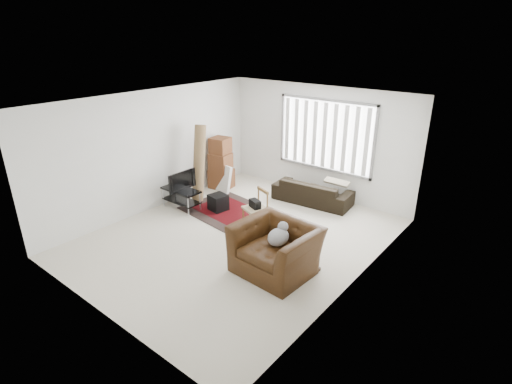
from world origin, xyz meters
TOP-DOWN VIEW (x-y plane):
  - room at (0.03, 0.51)m, footprint 6.00×6.02m
  - persian_rug at (-0.82, 0.78)m, footprint 2.44×1.78m
  - tv_stand at (-1.95, 0.24)m, footprint 0.95×0.43m
  - tv at (-1.95, 0.24)m, footprint 0.10×0.77m
  - subwoofer at (-1.20, 0.69)m, footprint 0.43×0.43m
  - moving_boxes at (-2.14, 1.79)m, footprint 0.62×0.58m
  - white_flatpack at (-1.93, 1.63)m, footprint 0.58×0.30m
  - rolled_rug at (-2.02, 0.92)m, footprint 0.41×0.63m
  - sofa at (0.24, 2.45)m, footprint 1.95×1.00m
  - side_chair at (-0.04, 0.63)m, footprint 0.56×0.56m
  - armchair at (1.29, -0.49)m, footprint 1.38×1.22m

SIDE VIEW (x-z plane):
  - persian_rug at x=-0.82m, z-range 0.00..0.02m
  - subwoofer at x=-1.20m, z-range 0.02..0.39m
  - tv_stand at x=-1.95m, z-range 0.11..0.58m
  - white_flatpack at x=-1.93m, z-range 0.00..0.70m
  - sofa at x=0.24m, z-range 0.00..0.72m
  - side_chair at x=-0.04m, z-range 0.04..0.85m
  - armchair at x=1.29m, z-range 0.00..0.98m
  - moving_boxes at x=-2.14m, z-range -0.05..1.29m
  - tv at x=-1.95m, z-range 0.48..0.92m
  - rolled_rug at x=-2.02m, z-range 0.00..1.84m
  - room at x=0.03m, z-range 0.40..3.11m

